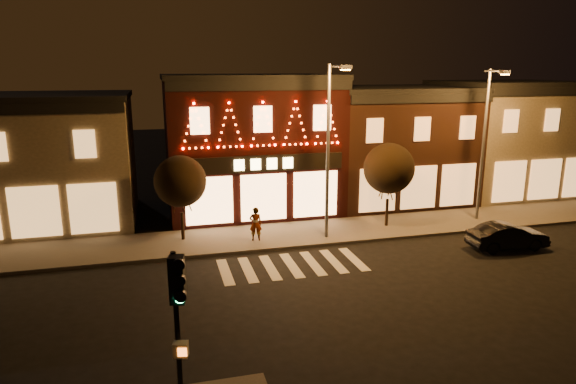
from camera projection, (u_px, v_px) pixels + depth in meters
name	position (u px, v px, depth m)	size (l,w,h in m)	color
ground	(319.00, 304.00, 18.98)	(120.00, 120.00, 0.00)	black
sidewalk_far	(308.00, 233.00, 26.98)	(44.00, 4.00, 0.15)	#47423D
building_left	(20.00, 160.00, 28.06)	(12.20, 8.28, 7.30)	#685F4A
building_pulp	(250.00, 143.00, 31.13)	(10.20, 8.34, 8.30)	black
building_right_a	(390.00, 144.00, 33.58)	(9.20, 8.28, 7.50)	#341B12
building_right_b	(507.00, 137.00, 35.76)	(9.20, 8.28, 7.80)	#685F4A
traffic_signal_near	(178.00, 313.00, 11.01)	(0.38, 0.49, 4.65)	black
streetlamp_mid	(330.00, 139.00, 24.75)	(0.57, 2.00, 8.70)	#59595E
streetlamp_right	(486.00, 134.00, 27.91)	(0.70, 1.94, 8.46)	#59595E
tree_left	(180.00, 181.00, 25.07)	(2.59, 2.59, 4.32)	black
tree_right	(389.00, 168.00, 27.29)	(2.75, 2.75, 4.60)	black
dark_sedan	(508.00, 236.00, 24.72)	(1.35, 3.87, 1.28)	black
pedestrian	(256.00, 224.00, 25.44)	(0.63, 0.41, 1.73)	gray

